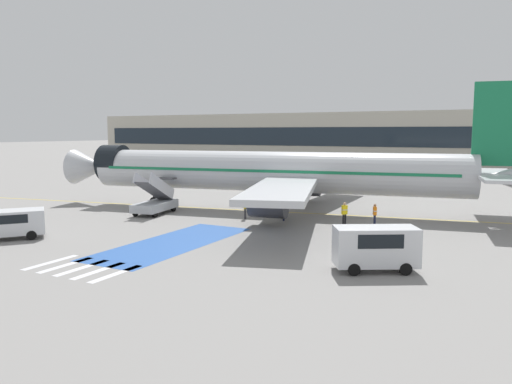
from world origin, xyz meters
name	(u,v)px	position (x,y,z in m)	size (l,w,h in m)	color
ground_plane	(268,213)	(0.00, 0.00, 0.00)	(600.00, 600.00, 0.00)	gray
apron_leadline_yellow	(271,211)	(-0.03, 0.86, 0.00)	(0.20, 78.23, 0.01)	gold
apron_stand_patch_blue	(173,243)	(-0.03, -13.72, 0.00)	(4.56, 12.90, 0.01)	#2856A8
apron_walkway_bar_0	(51,262)	(-3.03, -20.84, 0.00)	(0.44, 3.60, 0.01)	silver
apron_walkway_bar_1	(66,265)	(-1.83, -20.84, 0.00)	(0.44, 3.60, 0.01)	silver
apron_walkway_bar_2	(82,268)	(-0.63, -20.84, 0.00)	(0.44, 3.60, 0.01)	silver
apron_walkway_bar_3	(99,271)	(0.57, -20.84, 0.00)	(0.44, 3.60, 0.01)	silver
apron_walkway_bar_4	(116,274)	(1.77, -20.84, 0.00)	(0.44, 3.60, 0.01)	silver
airliner	(279,172)	(0.64, 0.98, 3.59)	(43.56, 32.51, 11.06)	silver
boarding_stairs_forward	(155,203)	(-8.55, -5.06, 0.97)	(3.00, 5.48, 3.83)	#ADB2BA
fuel_tanker	(402,177)	(7.04, 23.09, 1.71)	(9.27, 3.31, 3.40)	#38383D
service_van_0	(376,245)	(13.28, -14.16, 1.37)	(4.57, 3.69, 2.31)	silver
service_van_2	(8,222)	(-10.56, -17.91, 1.17)	(4.46, 4.83, 1.94)	silver
ground_crew_0	(284,208)	(2.95, -2.99, 1.03)	(0.41, 0.49, 1.79)	#191E38
ground_crew_1	(344,212)	(7.93, -2.67, 1.05)	(0.47, 0.47, 1.81)	black
ground_crew_2	(375,213)	(9.99, -1.54, 0.96)	(0.39, 0.49, 1.68)	#191E38
ground_crew_3	(245,206)	(-0.24, -3.71, 1.06)	(0.45, 0.48, 1.82)	#2D2D33
terminal_building	(341,139)	(-14.90, 65.87, 5.63)	(124.59, 12.10, 11.25)	#B2AD9E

